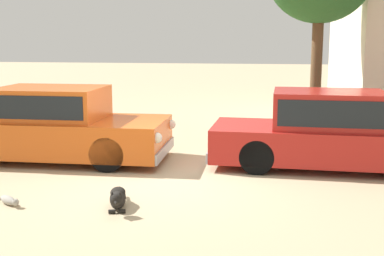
# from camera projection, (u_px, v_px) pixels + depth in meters

# --- Properties ---
(ground_plane) EXTENTS (80.00, 80.00, 0.00)m
(ground_plane) POSITION_uv_depth(u_px,v_px,m) (163.00, 179.00, 8.93)
(ground_plane) COLOR tan
(parked_sedan_nearest) EXTENTS (4.75, 1.86, 1.49)m
(parked_sedan_nearest) POSITION_uv_depth(u_px,v_px,m) (53.00, 124.00, 10.28)
(parked_sedan_nearest) COLOR #D15619
(parked_sedan_nearest) RESTS_ON ground_plane
(parked_sedan_second) EXTENTS (4.67, 1.84, 1.48)m
(parked_sedan_second) POSITION_uv_depth(u_px,v_px,m) (329.00, 130.00, 9.62)
(parked_sedan_second) COLOR #AD1E19
(parked_sedan_second) RESTS_ON ground_plane
(stray_dog_spotted) EXTENTS (0.39, 1.05, 0.36)m
(stray_dog_spotted) POSITION_uv_depth(u_px,v_px,m) (118.00, 197.00, 7.40)
(stray_dog_spotted) COLOR black
(stray_dog_spotted) RESTS_ON ground_plane
(stray_cat) EXTENTS (0.57, 0.45, 0.15)m
(stray_cat) POSITION_uv_depth(u_px,v_px,m) (9.00, 200.00, 7.55)
(stray_cat) COLOR gray
(stray_cat) RESTS_ON ground_plane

